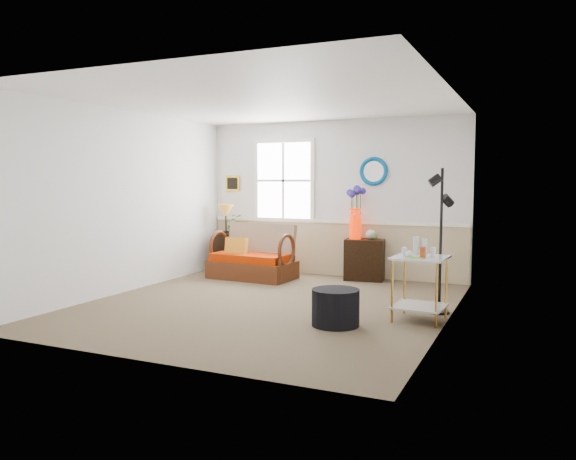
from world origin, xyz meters
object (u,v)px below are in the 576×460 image
at_px(side_table, 420,289).
at_px(ottoman, 335,307).
at_px(cabinet, 365,260).
at_px(lamp_stand, 226,252).
at_px(floor_lamp, 441,241).
at_px(loveseat, 252,252).

bearing_deg(side_table, ottoman, -142.99).
relative_size(cabinet, ottoman, 1.25).
relative_size(lamp_stand, side_table, 0.90).
distance_m(cabinet, floor_lamp, 2.41).
bearing_deg(cabinet, loveseat, -168.74).
height_order(loveseat, lamp_stand, loveseat).
bearing_deg(loveseat, cabinet, 23.16).
bearing_deg(side_table, floor_lamp, 72.30).
distance_m(loveseat, ottoman, 3.22).
distance_m(cabinet, ottoman, 2.95).
height_order(loveseat, ottoman, loveseat).
distance_m(floor_lamp, ottoman, 1.59).
distance_m(lamp_stand, cabinet, 2.54).
xyz_separation_m(loveseat, floor_lamp, (3.20, -1.22, 0.43)).
height_order(cabinet, side_table, side_table).
xyz_separation_m(lamp_stand, ottoman, (3.05, -2.83, -0.13)).
height_order(lamp_stand, side_table, side_table).
bearing_deg(ottoman, side_table, 37.01).
bearing_deg(ottoman, cabinet, 100.14).
bearing_deg(lamp_stand, floor_lamp, -23.62).
height_order(side_table, ottoman, side_table).
relative_size(loveseat, lamp_stand, 2.03).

